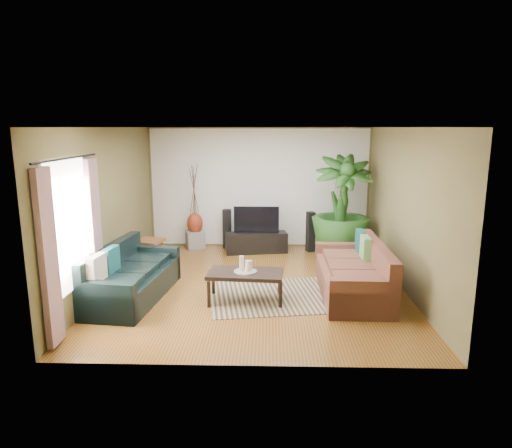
{
  "coord_description": "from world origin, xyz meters",
  "views": [
    {
      "loc": [
        0.22,
        -7.56,
        2.7
      ],
      "look_at": [
        0.0,
        0.2,
        1.05
      ],
      "focal_mm": 32.0,
      "sensor_mm": 36.0,
      "label": 1
    }
  ],
  "objects_px": {
    "speaker_right": "(311,232)",
    "side_table": "(150,252)",
    "sofa_right": "(352,269)",
    "tv_stand": "(256,243)",
    "speaker_left": "(227,229)",
    "vase": "(195,223)",
    "potted_plant": "(341,207)",
    "sofa_left": "(132,272)",
    "pedestal": "(195,240)",
    "television": "(256,220)",
    "coffee_table": "(245,286)"
  },
  "relations": [
    {
      "from": "potted_plant",
      "to": "pedestal",
      "type": "distance_m",
      "value": 3.36
    },
    {
      "from": "sofa_right",
      "to": "vase",
      "type": "xyz_separation_m",
      "value": [
        -3.04,
        2.85,
        0.14
      ]
    },
    {
      "from": "sofa_right",
      "to": "coffee_table",
      "type": "xyz_separation_m",
      "value": [
        -1.73,
        -0.36,
        -0.19
      ]
    },
    {
      "from": "speaker_left",
      "to": "side_table",
      "type": "relative_size",
      "value": 1.73
    },
    {
      "from": "coffee_table",
      "to": "speaker_left",
      "type": "xyz_separation_m",
      "value": [
        -0.58,
        3.23,
        0.21
      ]
    },
    {
      "from": "tv_stand",
      "to": "pedestal",
      "type": "relative_size",
      "value": 3.42
    },
    {
      "from": "sofa_right",
      "to": "television",
      "type": "height_order",
      "value": "television"
    },
    {
      "from": "speaker_right",
      "to": "side_table",
      "type": "xyz_separation_m",
      "value": [
        -3.3,
        -1.11,
        -0.19
      ]
    },
    {
      "from": "tv_stand",
      "to": "side_table",
      "type": "height_order",
      "value": "side_table"
    },
    {
      "from": "television",
      "to": "sofa_left",
      "type": "bearing_deg",
      "value": -124.41
    },
    {
      "from": "tv_stand",
      "to": "speaker_right",
      "type": "bearing_deg",
      "value": -2.5
    },
    {
      "from": "speaker_right",
      "to": "vase",
      "type": "bearing_deg",
      "value": 158.0
    },
    {
      "from": "sofa_left",
      "to": "sofa_right",
      "type": "relative_size",
      "value": 0.96
    },
    {
      "from": "vase",
      "to": "sofa_right",
      "type": "bearing_deg",
      "value": -43.13
    },
    {
      "from": "vase",
      "to": "tv_stand",
      "type": "bearing_deg",
      "value": -14.18
    },
    {
      "from": "potted_plant",
      "to": "pedestal",
      "type": "bearing_deg",
      "value": 168.31
    },
    {
      "from": "sofa_right",
      "to": "speaker_right",
      "type": "height_order",
      "value": "speaker_right"
    },
    {
      "from": "pedestal",
      "to": "television",
      "type": "bearing_deg",
      "value": -13.41
    },
    {
      "from": "side_table",
      "to": "pedestal",
      "type": "bearing_deg",
      "value": 62.02
    },
    {
      "from": "tv_stand",
      "to": "vase",
      "type": "relative_size",
      "value": 2.67
    },
    {
      "from": "tv_stand",
      "to": "side_table",
      "type": "bearing_deg",
      "value": -164.57
    },
    {
      "from": "potted_plant",
      "to": "vase",
      "type": "distance_m",
      "value": 3.29
    },
    {
      "from": "television",
      "to": "potted_plant",
      "type": "relative_size",
      "value": 0.45
    },
    {
      "from": "tv_stand",
      "to": "vase",
      "type": "height_order",
      "value": "vase"
    },
    {
      "from": "sofa_left",
      "to": "pedestal",
      "type": "height_order",
      "value": "sofa_left"
    },
    {
      "from": "television",
      "to": "speaker_right",
      "type": "xyz_separation_m",
      "value": [
        1.19,
        0.12,
        -0.29
      ]
    },
    {
      "from": "coffee_table",
      "to": "television",
      "type": "xyz_separation_m",
      "value": [
        0.09,
        2.87,
        0.49
      ]
    },
    {
      "from": "coffee_table",
      "to": "sofa_right",
      "type": "bearing_deg",
      "value": 16.52
    },
    {
      "from": "side_table",
      "to": "speaker_left",
      "type": "bearing_deg",
      "value": 43.31
    },
    {
      "from": "sofa_left",
      "to": "speaker_left",
      "type": "distance_m",
      "value": 3.38
    },
    {
      "from": "speaker_left",
      "to": "tv_stand",
      "type": "bearing_deg",
      "value": -19.07
    },
    {
      "from": "sofa_left",
      "to": "pedestal",
      "type": "relative_size",
      "value": 5.46
    },
    {
      "from": "coffee_table",
      "to": "potted_plant",
      "type": "xyz_separation_m",
      "value": [
        1.87,
        2.55,
        0.84
      ]
    },
    {
      "from": "potted_plant",
      "to": "side_table",
      "type": "xyz_separation_m",
      "value": [
        -3.88,
        -0.66,
        -0.82
      ]
    },
    {
      "from": "sofa_left",
      "to": "vase",
      "type": "bearing_deg",
      "value": -2.84
    },
    {
      "from": "tv_stand",
      "to": "vase",
      "type": "xyz_separation_m",
      "value": [
        -1.4,
        0.35,
        0.35
      ]
    },
    {
      "from": "television",
      "to": "vase",
      "type": "xyz_separation_m",
      "value": [
        -1.4,
        0.33,
        -0.16
      ]
    },
    {
      "from": "sofa_left",
      "to": "coffee_table",
      "type": "bearing_deg",
      "value": -86.2
    },
    {
      "from": "tv_stand",
      "to": "vase",
      "type": "bearing_deg",
      "value": 156.56
    },
    {
      "from": "sofa_left",
      "to": "tv_stand",
      "type": "distance_m",
      "value": 3.37
    },
    {
      "from": "television",
      "to": "potted_plant",
      "type": "height_order",
      "value": "potted_plant"
    },
    {
      "from": "sofa_left",
      "to": "tv_stand",
      "type": "bearing_deg",
      "value": -28.17
    },
    {
      "from": "television",
      "to": "pedestal",
      "type": "xyz_separation_m",
      "value": [
        -1.4,
        0.33,
        -0.54
      ]
    },
    {
      "from": "sofa_right",
      "to": "side_table",
      "type": "relative_size",
      "value": 4.32
    },
    {
      "from": "vase",
      "to": "speaker_left",
      "type": "bearing_deg",
      "value": 1.78
    },
    {
      "from": "sofa_left",
      "to": "coffee_table",
      "type": "relative_size",
      "value": 1.82
    },
    {
      "from": "tv_stand",
      "to": "speaker_right",
      "type": "xyz_separation_m",
      "value": [
        1.19,
        0.14,
        0.22
      ]
    },
    {
      "from": "speaker_left",
      "to": "vase",
      "type": "height_order",
      "value": "speaker_left"
    },
    {
      "from": "potted_plant",
      "to": "vase",
      "type": "bearing_deg",
      "value": 168.31
    },
    {
      "from": "speaker_right",
      "to": "vase",
      "type": "height_order",
      "value": "speaker_right"
    }
  ]
}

